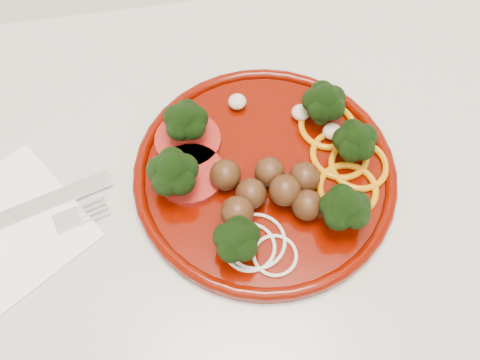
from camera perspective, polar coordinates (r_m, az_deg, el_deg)
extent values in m
cube|color=beige|center=(1.04, -1.65, -13.18)|extent=(2.40, 0.60, 0.87)
cube|color=#B7B5AE|center=(0.62, -2.69, -1.49)|extent=(2.40, 0.60, 0.03)
cylinder|color=#4E0700|center=(0.61, 2.64, 0.58)|extent=(0.29, 0.29, 0.01)
torus|color=#4E0700|center=(0.60, 2.67, 0.87)|extent=(0.30, 0.30, 0.01)
sphere|color=#4D2913|center=(0.58, 6.90, 0.31)|extent=(0.04, 0.04, 0.04)
sphere|color=#4D2913|center=(0.56, 7.19, -2.62)|extent=(0.04, 0.04, 0.04)
sphere|color=#4D2913|center=(0.58, -1.58, 0.58)|extent=(0.04, 0.04, 0.04)
sphere|color=#4D2913|center=(0.57, 4.76, -1.34)|extent=(0.04, 0.04, 0.04)
sphere|color=#4D2913|center=(0.55, -0.28, -3.73)|extent=(0.04, 0.04, 0.04)
sphere|color=#4D2913|center=(0.58, 3.17, 0.95)|extent=(0.04, 0.04, 0.04)
sphere|color=#4D2913|center=(0.57, 1.20, -1.40)|extent=(0.04, 0.04, 0.04)
torus|color=#C97507|center=(0.62, 10.59, 2.69)|extent=(0.07, 0.07, 0.01)
torus|color=#C97507|center=(0.60, 11.43, -0.96)|extent=(0.07, 0.07, 0.01)
torus|color=#C97507|center=(0.64, 9.29, 5.75)|extent=(0.07, 0.07, 0.01)
torus|color=#C97507|center=(0.61, 12.55, 1.58)|extent=(0.07, 0.07, 0.01)
cylinder|color=#720A07|center=(0.62, -5.59, 4.23)|extent=(0.08, 0.08, 0.01)
cylinder|color=#720A07|center=(0.60, -5.34, 0.65)|extent=(0.08, 0.08, 0.01)
torus|color=beige|center=(0.56, 1.00, -7.15)|extent=(0.06, 0.06, 0.00)
torus|color=beige|center=(0.55, 3.75, -8.01)|extent=(0.05, 0.05, 0.00)
torus|color=beige|center=(0.56, 1.66, -6.50)|extent=(0.07, 0.07, 0.00)
ellipsoid|color=#C6B793|center=(0.64, 6.48, 7.12)|extent=(0.02, 0.02, 0.02)
ellipsoid|color=#C6B793|center=(0.65, -0.29, 8.30)|extent=(0.02, 0.02, 0.02)
ellipsoid|color=#C6B793|center=(0.63, 9.78, 5.09)|extent=(0.02, 0.02, 0.02)
cube|color=white|center=(0.63, -23.97, -5.06)|extent=(0.22, 0.22, 0.00)
cube|color=silver|center=(0.62, -19.20, -1.98)|extent=(0.13, 0.06, 0.00)
cube|color=silver|center=(0.61, -17.91, -4.13)|extent=(0.03, 0.03, 0.00)
cube|color=silver|center=(0.60, -15.17, -3.92)|extent=(0.03, 0.01, 0.00)
cube|color=silver|center=(0.60, -15.37, -3.41)|extent=(0.03, 0.01, 0.00)
cube|color=silver|center=(0.61, -15.57, -2.89)|extent=(0.03, 0.01, 0.00)
cube|color=silver|center=(0.61, -15.76, -2.39)|extent=(0.03, 0.01, 0.00)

